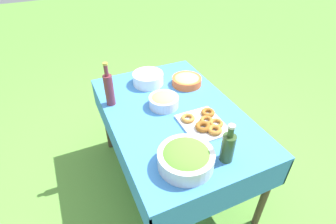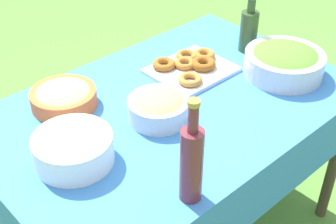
% 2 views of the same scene
% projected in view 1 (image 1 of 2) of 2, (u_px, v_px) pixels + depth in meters
% --- Properties ---
extents(ground_plane, '(14.00, 14.00, 0.00)m').
position_uv_depth(ground_plane, '(173.00, 179.00, 2.36)').
color(ground_plane, '#568C38').
extents(picnic_table, '(1.40, 0.92, 0.76)m').
position_uv_depth(picnic_table, '(174.00, 122.00, 1.95)').
color(picnic_table, '#387AC6').
rests_on(picnic_table, ground_plane).
extents(salad_bowl, '(0.32, 0.32, 0.12)m').
position_uv_depth(salad_bowl, '(186.00, 158.00, 1.46)').
color(salad_bowl, silver).
rests_on(salad_bowl, picnic_table).
extents(pasta_bowl, '(0.24, 0.24, 0.08)m').
position_uv_depth(pasta_bowl, '(187.00, 80.00, 2.17)').
color(pasta_bowl, '#E05B28').
rests_on(pasta_bowl, picnic_table).
extents(donut_platter, '(0.33, 0.28, 0.05)m').
position_uv_depth(donut_platter, '(204.00, 123.00, 1.76)').
color(donut_platter, silver).
rests_on(donut_platter, picnic_table).
extents(plate_stack, '(0.25, 0.25, 0.10)m').
position_uv_depth(plate_stack, '(148.00, 79.00, 2.18)').
color(plate_stack, white).
rests_on(plate_stack, picnic_table).
extents(olive_oil_bottle, '(0.08, 0.08, 0.26)m').
position_uv_depth(olive_oil_bottle, '(228.00, 147.00, 1.47)').
color(olive_oil_bottle, '#2D4723').
rests_on(olive_oil_bottle, picnic_table).
extents(wine_bottle, '(0.07, 0.07, 0.34)m').
position_uv_depth(wine_bottle, '(109.00, 89.00, 1.89)').
color(wine_bottle, maroon).
rests_on(wine_bottle, picnic_table).
extents(bread_bowl, '(0.22, 0.22, 0.10)m').
position_uv_depth(bread_bowl, '(164.00, 100.00, 1.92)').
color(bread_bowl, silver).
rests_on(bread_bowl, picnic_table).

